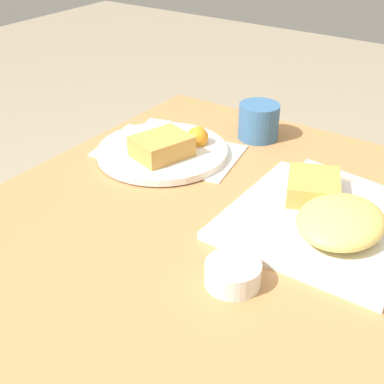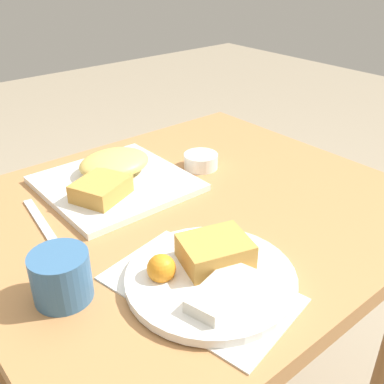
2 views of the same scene
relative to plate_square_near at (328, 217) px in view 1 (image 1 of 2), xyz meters
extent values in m
cube|color=#B27A47|center=(-0.07, 0.17, -0.04)|extent=(0.85, 0.75, 0.04)
cylinder|color=olive|center=(0.29, 0.48, -0.41)|extent=(0.05, 0.05, 0.71)
cube|color=silver|center=(0.08, 0.37, -0.02)|extent=(0.22, 0.31, 0.00)
cube|color=white|center=(0.00, 0.01, -0.01)|extent=(0.29, 0.29, 0.01)
ellipsoid|color=#EAC660|center=(-0.02, -0.03, 0.01)|extent=(0.16, 0.13, 0.04)
cube|color=gold|center=(0.06, 0.05, 0.01)|extent=(0.13, 0.12, 0.04)
cylinder|color=white|center=(0.05, 0.37, -0.01)|extent=(0.26, 0.26, 0.01)
cube|color=gold|center=(0.03, 0.35, 0.02)|extent=(0.12, 0.11, 0.04)
cube|color=silver|center=(0.07, 0.41, 0.01)|extent=(0.13, 0.08, 0.02)
sphere|color=orange|center=(0.11, 0.32, 0.01)|extent=(0.04, 0.04, 0.04)
cylinder|color=white|center=(-0.20, 0.05, 0.00)|extent=(0.08, 0.08, 0.03)
cylinder|color=beige|center=(-0.20, 0.05, 0.01)|extent=(0.06, 0.06, 0.00)
cube|color=silver|center=(0.18, 0.04, -0.02)|extent=(0.04, 0.17, 0.00)
cylinder|color=#386693|center=(0.24, 0.25, 0.02)|extent=(0.09, 0.09, 0.08)
camera|label=1|loc=(-0.70, -0.22, 0.46)|focal=50.00mm
camera|label=2|loc=(0.42, 0.76, 0.43)|focal=42.00mm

